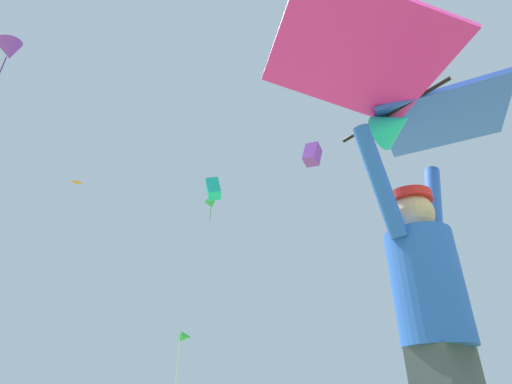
{
  "coord_description": "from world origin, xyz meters",
  "views": [
    {
      "loc": [
        -1.97,
        -1.09,
        0.59
      ],
      "look_at": [
        -0.2,
        1.66,
        2.35
      ],
      "focal_mm": 27.68,
      "sensor_mm": 36.0,
      "label": 1
    }
  ],
  "objects_px": {
    "distant_kite_purple_overhead_distant": "(9,50)",
    "distant_kite_teal_mid_left": "(213,189)",
    "distant_kite_purple_low_right": "(312,154)",
    "marker_flag": "(184,344)",
    "held_stunt_kite": "(402,99)",
    "distant_kite_orange_high_right": "(77,182)",
    "distant_kite_green_low_left": "(211,204)",
    "kite_flyer_person": "(434,321)"
  },
  "relations": [
    {
      "from": "distant_kite_purple_overhead_distant",
      "to": "distant_kite_teal_mid_left",
      "type": "distance_m",
      "value": 13.24
    },
    {
      "from": "distant_kite_purple_low_right",
      "to": "distant_kite_teal_mid_left",
      "type": "distance_m",
      "value": 5.93
    },
    {
      "from": "marker_flag",
      "to": "held_stunt_kite",
      "type": "bearing_deg",
      "value": -104.58
    },
    {
      "from": "distant_kite_orange_high_right",
      "to": "distant_kite_green_low_left",
      "type": "relative_size",
      "value": 0.47
    },
    {
      "from": "kite_flyer_person",
      "to": "distant_kite_purple_overhead_distant",
      "type": "xyz_separation_m",
      "value": [
        -4.85,
        18.61,
        16.4
      ]
    },
    {
      "from": "held_stunt_kite",
      "to": "distant_kite_purple_overhead_distant",
      "type": "relative_size",
      "value": 0.66
    },
    {
      "from": "distant_kite_orange_high_right",
      "to": "distant_kite_teal_mid_left",
      "type": "bearing_deg",
      "value": -74.59
    },
    {
      "from": "distant_kite_purple_low_right",
      "to": "distant_kite_orange_high_right",
      "type": "xyz_separation_m",
      "value": [
        -9.68,
        21.17,
        5.46
      ]
    },
    {
      "from": "distant_kite_teal_mid_left",
      "to": "distant_kite_purple_overhead_distant",
      "type": "bearing_deg",
      "value": 165.23
    },
    {
      "from": "distant_kite_green_low_left",
      "to": "held_stunt_kite",
      "type": "bearing_deg",
      "value": -113.07
    },
    {
      "from": "distant_kite_green_low_left",
      "to": "distant_kite_teal_mid_left",
      "type": "distance_m",
      "value": 12.97
    },
    {
      "from": "distant_kite_purple_overhead_distant",
      "to": "distant_kite_green_low_left",
      "type": "distance_m",
      "value": 18.09
    },
    {
      "from": "distant_kite_green_low_left",
      "to": "distant_kite_teal_mid_left",
      "type": "xyz_separation_m",
      "value": [
        -5.06,
        -10.84,
        -5.01
      ]
    },
    {
      "from": "distant_kite_teal_mid_left",
      "to": "marker_flag",
      "type": "xyz_separation_m",
      "value": [
        -4.16,
        -7.64,
        -8.95
      ]
    },
    {
      "from": "marker_flag",
      "to": "distant_kite_purple_low_right",
      "type": "bearing_deg",
      "value": 28.21
    },
    {
      "from": "kite_flyer_person",
      "to": "distant_kite_orange_high_right",
      "type": "relative_size",
      "value": 1.94
    },
    {
      "from": "held_stunt_kite",
      "to": "distant_kite_green_low_left",
      "type": "xyz_separation_m",
      "value": [
        11.33,
        26.61,
        13.54
      ]
    },
    {
      "from": "kite_flyer_person",
      "to": "distant_kite_teal_mid_left",
      "type": "distance_m",
      "value": 19.55
    },
    {
      "from": "held_stunt_kite",
      "to": "distant_kite_purple_overhead_distant",
      "type": "distance_m",
      "value": 24.51
    },
    {
      "from": "distant_kite_orange_high_right",
      "to": "distant_kite_green_low_left",
      "type": "distance_m",
      "value": 12.81
    },
    {
      "from": "held_stunt_kite",
      "to": "distant_kite_teal_mid_left",
      "type": "relative_size",
      "value": 1.55
    },
    {
      "from": "distant_kite_orange_high_right",
      "to": "marker_flag",
      "type": "relative_size",
      "value": 0.47
    },
    {
      "from": "held_stunt_kite",
      "to": "kite_flyer_person",
      "type": "bearing_deg",
      "value": 95.97
    },
    {
      "from": "held_stunt_kite",
      "to": "distant_kite_purple_low_right",
      "type": "relative_size",
      "value": 1.41
    },
    {
      "from": "distant_kite_orange_high_right",
      "to": "distant_kite_teal_mid_left",
      "type": "xyz_separation_m",
      "value": [
        5.03,
        -18.26,
        -7.71
      ]
    },
    {
      "from": "held_stunt_kite",
      "to": "distant_kite_green_low_left",
      "type": "bearing_deg",
      "value": 66.93
    },
    {
      "from": "distant_kite_purple_overhead_distant",
      "to": "distant_kite_green_low_left",
      "type": "xyz_separation_m",
      "value": [
        16.19,
        7.91,
        -1.54
      ]
    },
    {
      "from": "kite_flyer_person",
      "to": "distant_kite_orange_high_right",
      "type": "bearing_deg",
      "value": 87.89
    },
    {
      "from": "kite_flyer_person",
      "to": "held_stunt_kite",
      "type": "height_order",
      "value": "held_stunt_kite"
    },
    {
      "from": "kite_flyer_person",
      "to": "distant_kite_purple_overhead_distant",
      "type": "bearing_deg",
      "value": 104.62
    },
    {
      "from": "held_stunt_kite",
      "to": "distant_kite_purple_low_right",
      "type": "xyz_separation_m",
      "value": [
        10.92,
        12.85,
        10.78
      ]
    },
    {
      "from": "kite_flyer_person",
      "to": "distant_kite_green_low_left",
      "type": "relative_size",
      "value": 0.9
    },
    {
      "from": "distant_kite_purple_low_right",
      "to": "marker_flag",
      "type": "relative_size",
      "value": 0.68
    },
    {
      "from": "held_stunt_kite",
      "to": "distant_kite_teal_mid_left",
      "type": "bearing_deg",
      "value": 68.3
    },
    {
      "from": "distant_kite_teal_mid_left",
      "to": "kite_flyer_person",
      "type": "bearing_deg",
      "value": -111.84
    },
    {
      "from": "distant_kite_purple_low_right",
      "to": "distant_kite_green_low_left",
      "type": "bearing_deg",
      "value": 88.3
    },
    {
      "from": "distant_kite_purple_overhead_distant",
      "to": "distant_kite_green_low_left",
      "type": "height_order",
      "value": "distant_kite_purple_overhead_distant"
    },
    {
      "from": "distant_kite_purple_overhead_distant",
      "to": "distant_kite_orange_high_right",
      "type": "relative_size",
      "value": 3.14
    },
    {
      "from": "distant_kite_green_low_left",
      "to": "distant_kite_orange_high_right",
      "type": "bearing_deg",
      "value": 143.69
    },
    {
      "from": "distant_kite_purple_overhead_distant",
      "to": "marker_flag",
      "type": "distance_m",
      "value": 20.01
    },
    {
      "from": "distant_kite_purple_low_right",
      "to": "distant_kite_teal_mid_left",
      "type": "bearing_deg",
      "value": 147.98
    },
    {
      "from": "distant_kite_orange_high_right",
      "to": "distant_kite_purple_overhead_distant",
      "type": "bearing_deg",
      "value": -111.71
    }
  ]
}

